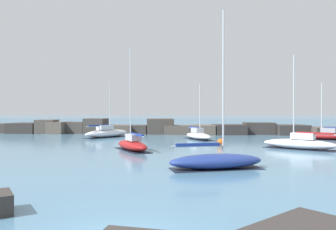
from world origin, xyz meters
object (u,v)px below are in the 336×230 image
object	(u,v)px
sailboat_moored_6	(198,135)
sailboat_moored_4	(325,135)
sailboat_moored_0	(132,144)
sailboat_moored_3	(107,133)
sailboat_moored_1	(300,143)
sailboat_moored_7	(216,161)
mooring_buoy_orange_near	(221,142)

from	to	relation	value
sailboat_moored_6	sailboat_moored_4	bearing A→B (deg)	3.97
sailboat_moored_0	sailboat_moored_4	xyz separation A→B (m)	(23.56, 14.39, -0.05)
sailboat_moored_3	sailboat_moored_4	distance (m)	30.55
sailboat_moored_0	sailboat_moored_1	bearing A→B (deg)	8.96
sailboat_moored_0	sailboat_moored_7	size ratio (longest dim) A/B	0.96
sailboat_moored_7	mooring_buoy_orange_near	bearing A→B (deg)	84.91
sailboat_moored_1	sailboat_moored_6	size ratio (longest dim) A/B	1.27
sailboat_moored_1	mooring_buoy_orange_near	world-z (taller)	sailboat_moored_1
sailboat_moored_6	mooring_buoy_orange_near	bearing A→B (deg)	-72.99
sailboat_moored_3	sailboat_moored_4	size ratio (longest dim) A/B	1.04
sailboat_moored_3	mooring_buoy_orange_near	world-z (taller)	sailboat_moored_3
mooring_buoy_orange_near	sailboat_moored_6	bearing A→B (deg)	107.01
sailboat_moored_1	sailboat_moored_4	distance (m)	13.66
sailboat_moored_1	sailboat_moored_7	distance (m)	15.21
sailboat_moored_6	sailboat_moored_3	bearing A→B (deg)	169.95
sailboat_moored_0	sailboat_moored_6	distance (m)	14.68
sailboat_moored_1	sailboat_moored_6	bearing A→B (deg)	133.98
sailboat_moored_0	sailboat_moored_3	distance (m)	17.07
sailboat_moored_0	mooring_buoy_orange_near	xyz separation A→B (m)	(8.91, 5.07, -0.22)
sailboat_moored_3	sailboat_moored_6	distance (m)	13.60
sailboat_moored_4	sailboat_moored_6	xyz separation A→B (m)	(-17.14, -1.19, -0.01)
sailboat_moored_1	sailboat_moored_3	world-z (taller)	sailboat_moored_1
sailboat_moored_6	mooring_buoy_orange_near	size ratio (longest dim) A/B	7.64
sailboat_moored_1	sailboat_moored_0	bearing A→B (deg)	-171.04
sailboat_moored_4	sailboat_moored_0	bearing A→B (deg)	-148.57
sailboat_moored_1	sailboat_moored_3	size ratio (longest dim) A/B	1.20
sailboat_moored_6	sailboat_moored_7	world-z (taller)	sailboat_moored_7
sailboat_moored_0	sailboat_moored_6	xyz separation A→B (m)	(6.42, 13.21, -0.05)
mooring_buoy_orange_near	sailboat_moored_1	bearing A→B (deg)	-17.56
sailboat_moored_6	mooring_buoy_orange_near	xyz separation A→B (m)	(2.49, -8.14, -0.17)
sailboat_moored_1	sailboat_moored_6	world-z (taller)	sailboat_moored_1
sailboat_moored_0	sailboat_moored_3	bearing A→B (deg)	114.12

